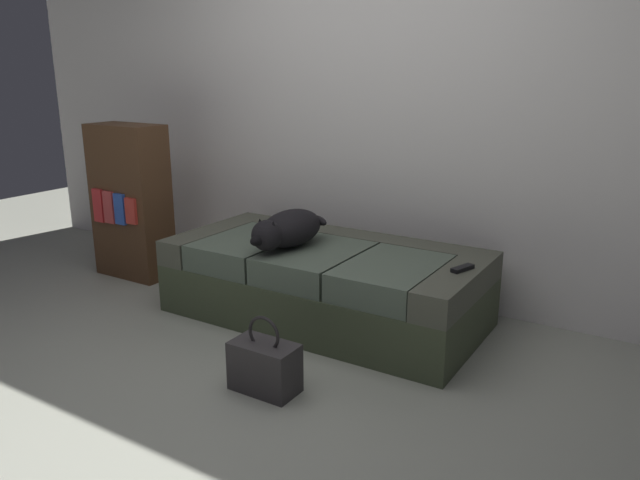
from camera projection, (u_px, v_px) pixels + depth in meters
name	position (u px, v px, depth m)	size (l,w,h in m)	color
ground_plane	(198.00, 398.00, 2.84)	(10.00, 10.00, 0.00)	#999B8D
back_wall	(377.00, 80.00, 3.90)	(6.40, 0.10, 2.80)	white
couch	(324.00, 282.00, 3.70)	(1.88, 0.90, 0.46)	#3F4931
dog_dark	(287.00, 229.00, 3.58)	(0.30, 0.64, 0.22)	black
tv_remote	(463.00, 268.00, 3.20)	(0.04, 0.15, 0.02)	black
handbag	(265.00, 366.00, 2.88)	(0.32, 0.18, 0.38)	#332F30
bookshelf	(131.00, 202.00, 4.39)	(0.56, 0.30, 1.10)	#50341F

